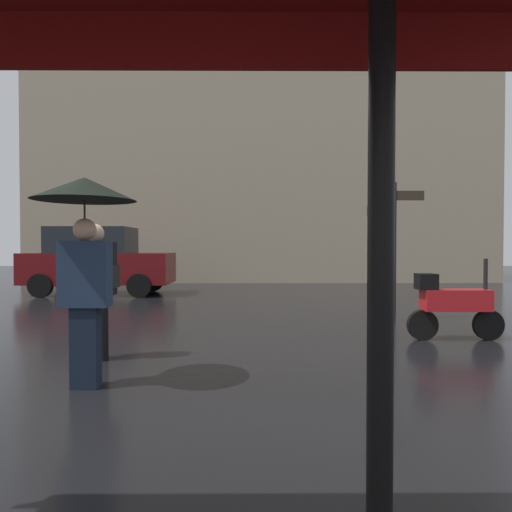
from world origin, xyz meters
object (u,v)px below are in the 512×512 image
pedestrian_with_bag (96,283)px  street_signpost (395,236)px  parked_scooter (453,303)px  parked_car_left (98,261)px  pedestrian_with_umbrella (85,224)px

pedestrian_with_bag → street_signpost: (4.65, 2.91, 0.65)m
parked_scooter → parked_car_left: parked_car_left is taller
pedestrian_with_bag → parked_scooter: bearing=-160.0°
parked_car_left → street_signpost: size_ratio=1.59×
parked_scooter → street_signpost: (-0.33, 1.76, 1.05)m
pedestrian_with_umbrella → parked_scooter: bearing=165.1°
pedestrian_with_umbrella → street_signpost: 5.93m
pedestrian_with_umbrella → street_signpost: street_signpost is taller
pedestrian_with_umbrella → pedestrian_with_bag: (-0.28, 1.10, -0.68)m
parked_car_left → street_signpost: (7.28, -4.71, 0.61)m
pedestrian_with_umbrella → parked_car_left: pedestrian_with_umbrella is taller
parked_scooter → pedestrian_with_umbrella: bearing=-162.1°
street_signpost → parked_scooter: bearing=-79.6°
parked_scooter → street_signpost: street_signpost is taller
pedestrian_with_bag → parked_car_left: (-2.63, 7.62, 0.04)m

